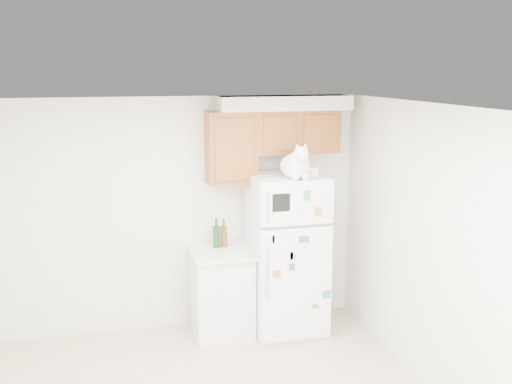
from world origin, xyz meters
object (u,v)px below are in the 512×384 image
object	(u,v)px
cat	(297,165)
bottle_amber	(224,233)
bottle_green	(216,233)
base_counter	(222,292)
refrigerator	(287,254)
storage_box_back	(305,167)
storage_box_front	(310,171)

from	to	relation	value
cat	bottle_amber	distance (m)	1.10
bottle_green	base_counter	bearing A→B (deg)	-76.41
refrigerator	storage_box_back	world-z (taller)	storage_box_back
base_counter	cat	xyz separation A→B (m)	(0.72, -0.29, 1.38)
cat	storage_box_front	size ratio (longest dim) A/B	3.54
storage_box_front	refrigerator	bearing A→B (deg)	155.33
storage_box_back	storage_box_front	xyz separation A→B (m)	(-0.03, -0.22, -0.01)
base_counter	bottle_green	size ratio (longest dim) A/B	2.90
base_counter	bottle_amber	size ratio (longest dim) A/B	3.02
refrigerator	bottle_green	size ratio (longest dim) A/B	5.37
cat	storage_box_front	bearing A→B (deg)	32.97
storage_box_front	base_counter	bearing A→B (deg)	169.87
storage_box_back	refrigerator	bearing A→B (deg)	-132.31
cat	bottle_amber	bearing A→B (deg)	148.25
storage_box_back	bottle_green	world-z (taller)	storage_box_back
base_counter	cat	size ratio (longest dim) A/B	1.73
cat	bottle_amber	xyz separation A→B (m)	(-0.67, 0.41, -0.77)
cat	storage_box_back	bearing A→B (deg)	58.50
base_counter	bottle_amber	xyz separation A→B (m)	(0.05, 0.13, 0.61)
base_counter	bottle_amber	bearing A→B (deg)	66.79
refrigerator	cat	world-z (taller)	cat
storage_box_front	bottle_amber	xyz separation A→B (m)	(-0.84, 0.30, -0.67)
base_counter	bottle_green	xyz separation A→B (m)	(-0.03, 0.12, 0.62)
refrigerator	cat	bearing A→B (deg)	-82.15
storage_box_back	storage_box_front	distance (m)	0.22
cat	bottle_green	distance (m)	1.14
refrigerator	storage_box_back	bearing A→B (deg)	27.03
base_counter	cat	distance (m)	1.58
storage_box_front	storage_box_back	bearing A→B (deg)	83.88
storage_box_back	cat	bearing A→B (deg)	-100.84
bottle_green	bottle_amber	distance (m)	0.08
storage_box_front	bottle_green	size ratio (longest dim) A/B	0.47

